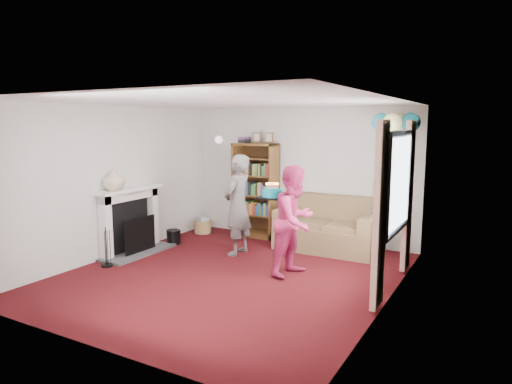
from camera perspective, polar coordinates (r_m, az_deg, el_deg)
The scene contains 16 objects.
ground at distance 6.81m, azimuth -3.25°, elevation -10.34°, with size 5.00×5.00×0.00m, color #32070A.
wall_back at distance 8.72m, azimuth 5.55°, elevation 2.22°, with size 4.50×0.02×2.50m, color silver.
wall_left at distance 7.95m, azimuth -17.23°, elevation 1.27°, with size 0.02×5.00×2.50m, color silver.
wall_right at distance 5.65m, azimuth 16.41°, elevation -1.51°, with size 0.02×5.00×2.50m, color silver.
ceiling at distance 6.45m, azimuth -3.44°, elevation 11.22°, with size 4.50×5.00×0.01m, color white.
fireplace at distance 8.08m, azimuth -15.17°, elevation -3.84°, with size 0.55×1.80×1.12m.
window_bay at distance 6.25m, azimuth 17.13°, elevation -1.04°, with size 0.14×2.02×2.20m.
wall_sconce at distance 9.39m, azimuth -4.66°, elevation 6.54°, with size 0.16×0.23×0.16m.
bookcase at distance 8.95m, azimuth 0.02°, elevation 0.16°, with size 0.87×0.42×2.04m.
sofa at distance 8.19m, azimuth 9.17°, elevation -4.67°, with size 1.76×0.93×0.93m.
wicker_basket at distance 9.36m, azimuth -6.67°, elevation -4.25°, with size 0.34×0.34×0.32m.
person_striped at distance 7.68m, azimuth -2.29°, elevation -1.63°, with size 0.62×0.41×1.70m, color black.
person_magenta at distance 6.66m, azimuth 4.90°, elevation -3.59°, with size 0.78×0.61×1.61m, color #B42456.
birthday_cake at distance 6.79m, azimuth 2.02°, elevation -0.19°, with size 0.36×0.36×0.22m.
balloons at distance 7.37m, azimuth 17.07°, elevation 8.30°, with size 0.75×0.73×1.69m.
mantel_vase at distance 7.74m, azimuth -17.33°, elevation 1.57°, with size 0.37×0.37×0.38m, color beige.
Camera 1 is at (3.46, -5.44, 2.20)m, focal length 32.00 mm.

